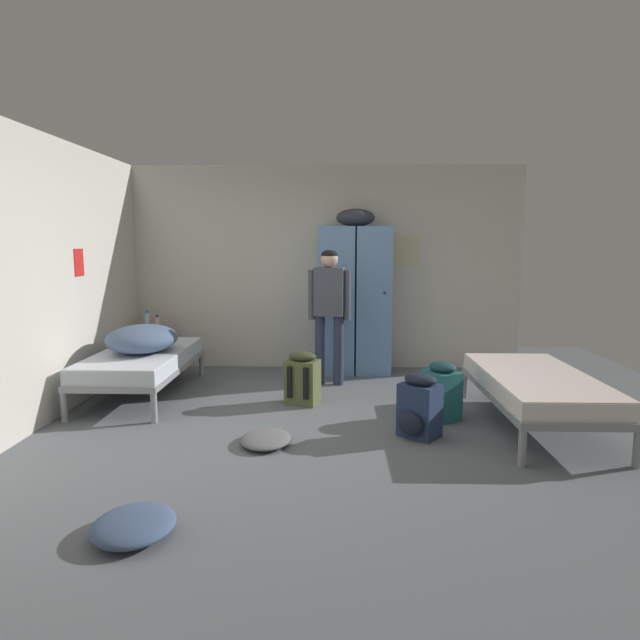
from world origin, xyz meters
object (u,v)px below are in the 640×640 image
at_px(bedding_heap, 142,339).
at_px(backpack_navy, 419,407).
at_px(backpack_teal, 441,392).
at_px(locker_bank, 355,297).
at_px(bed_right, 536,385).
at_px(backpack_olive, 303,379).
at_px(shelf_unit, 154,345).
at_px(clothes_pile_denim, 134,525).
at_px(water_bottle, 147,320).
at_px(bed_left_rear, 142,361).
at_px(lotion_bottle, 157,322).
at_px(clothes_pile_grey, 266,439).
at_px(person_traveler, 329,304).

xyz_separation_m(bedding_heap, backpack_navy, (2.78, -1.17, -0.38)).
xyz_separation_m(backpack_navy, backpack_teal, (0.28, 0.49, 0.00)).
distance_m(locker_bank, bed_right, 2.69).
relative_size(backpack_navy, backpack_olive, 1.00).
relative_size(shelf_unit, bedding_heap, 0.64).
height_order(locker_bank, clothes_pile_denim, locker_bank).
relative_size(water_bottle, backpack_navy, 0.40).
bearing_deg(bed_left_rear, bed_right, -13.37).
bearing_deg(lotion_bottle, backpack_teal, -29.48).
xyz_separation_m(bedding_heap, water_bottle, (-0.36, 1.22, 0.03)).
distance_m(water_bottle, clothes_pile_grey, 3.25).
relative_size(backpack_navy, clothes_pile_grey, 1.06).
bearing_deg(clothes_pile_grey, backpack_teal, 24.05).
bearing_deg(locker_bank, backpack_teal, -68.74).
bearing_deg(bedding_heap, backpack_navy, -22.91).
distance_m(shelf_unit, backpack_olive, 2.46).
xyz_separation_m(bedding_heap, clothes_pile_grey, (1.49, -1.38, -0.59)).
distance_m(bedding_heap, lotion_bottle, 1.18).
relative_size(lotion_bottle, clothes_pile_denim, 0.33).
height_order(bed_left_rear, clothes_pile_grey, bed_left_rear).
bearing_deg(backpack_navy, water_bottle, 142.65).
bearing_deg(locker_bank, person_traveler, -116.33).
xyz_separation_m(backpack_navy, backpack_olive, (-1.05, 0.96, 0.00)).
height_order(bedding_heap, backpack_olive, bedding_heap).
relative_size(clothes_pile_grey, clothes_pile_denim, 1.00).
relative_size(water_bottle, clothes_pile_grey, 0.42).
height_order(bedding_heap, backpack_teal, bedding_heap).
bearing_deg(person_traveler, shelf_unit, 164.97).
xyz_separation_m(bedding_heap, person_traveler, (1.99, 0.59, 0.31)).
distance_m(bed_right, backpack_teal, 0.85).
xyz_separation_m(bed_right, person_traveler, (-1.88, 1.47, 0.57)).
height_order(lotion_bottle, backpack_navy, lotion_bottle).
height_order(bedding_heap, clothes_pile_grey, bedding_heap).
xyz_separation_m(person_traveler, backpack_teal, (1.06, -1.27, -0.69)).
bearing_deg(bed_left_rear, clothes_pile_denim, -71.91).
bearing_deg(lotion_bottle, shelf_unit, 150.26).
distance_m(shelf_unit, bed_left_rear, 1.18).
bearing_deg(backpack_teal, bed_right, -13.25).
relative_size(lotion_bottle, backpack_olive, 0.31).
bearing_deg(bed_left_rear, backpack_navy, -23.55).
bearing_deg(backpack_navy, bedding_heap, 157.09).
height_order(backpack_teal, clothes_pile_grey, backpack_teal).
bearing_deg(lotion_bottle, locker_bank, 1.64).
relative_size(locker_bank, shelf_unit, 3.63).
height_order(shelf_unit, backpack_olive, shelf_unit).
xyz_separation_m(bed_left_rear, water_bottle, (-0.33, 1.17, 0.29)).
bearing_deg(backpack_navy, lotion_bottle, 141.99).
bearing_deg(backpack_olive, backpack_navy, -42.51).
xyz_separation_m(water_bottle, backpack_teal, (3.41, -1.90, -0.41)).
relative_size(bedding_heap, backpack_navy, 1.63).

